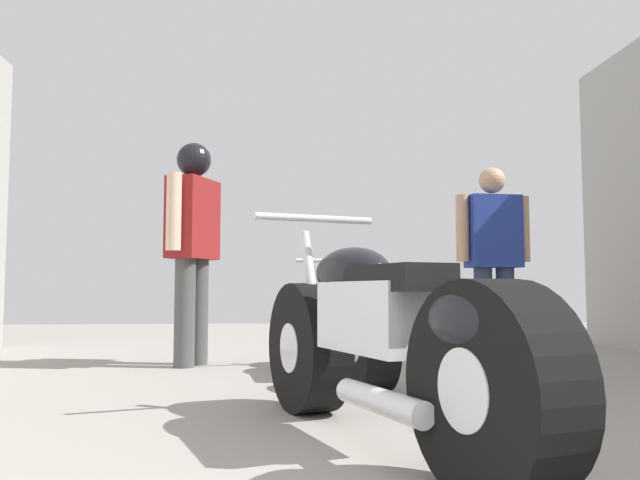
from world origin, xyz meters
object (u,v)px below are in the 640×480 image
at_px(motorcycle_maroon_cruiser, 381,340).
at_px(mechanic_in_blue, 493,251).
at_px(mechanic_with_helmet, 193,231).
at_px(motorcycle_black_naked, 348,326).

relative_size(motorcycle_maroon_cruiser, mechanic_in_blue, 1.25).
xyz_separation_m(motorcycle_maroon_cruiser, mechanic_with_helmet, (-1.08, 2.70, 0.67)).
height_order(motorcycle_black_naked, mechanic_in_blue, mechanic_in_blue).
distance_m(motorcycle_maroon_cruiser, mechanic_in_blue, 3.11).
bearing_deg(motorcycle_maroon_cruiser, mechanic_in_blue, 62.86).
distance_m(mechanic_in_blue, mechanic_with_helmet, 2.48).
relative_size(motorcycle_black_naked, mechanic_with_helmet, 1.02).
bearing_deg(motorcycle_black_naked, motorcycle_maroon_cruiser, -92.55).
height_order(mechanic_in_blue, mechanic_with_helmet, mechanic_with_helmet).
height_order(motorcycle_maroon_cruiser, motorcycle_black_naked, motorcycle_maroon_cruiser).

